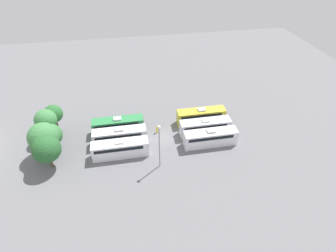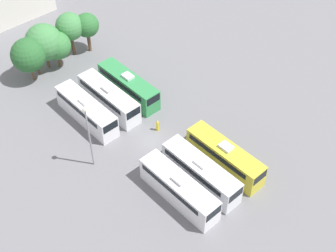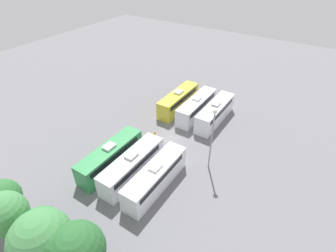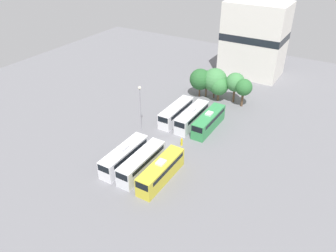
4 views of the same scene
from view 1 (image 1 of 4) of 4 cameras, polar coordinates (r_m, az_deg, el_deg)
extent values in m
plane|color=slate|center=(54.87, -1.06, -2.51)|extent=(123.60, 123.60, 0.00)
cube|color=white|center=(52.90, 9.19, -2.59)|extent=(2.57, 10.62, 3.27)
cube|color=black|center=(52.23, 9.01, -1.86)|extent=(2.61, 9.03, 0.72)
cube|color=black|center=(54.11, 14.62, -1.16)|extent=(2.26, 0.08, 1.15)
cube|color=#B2B2B7|center=(51.75, 9.39, -1.07)|extent=(1.20, 1.60, 0.35)
cube|color=silver|center=(55.46, 8.07, -0.24)|extent=(2.57, 10.62, 3.27)
cube|color=black|center=(54.83, 7.89, 0.49)|extent=(2.61, 9.03, 0.72)
cube|color=black|center=(56.61, 13.28, 1.08)|extent=(2.26, 0.08, 1.15)
cube|color=white|center=(54.37, 8.23, 1.25)|extent=(1.20, 1.60, 0.35)
cube|color=gold|center=(58.44, 7.19, 2.10)|extent=(2.57, 10.62, 3.27)
cube|color=black|center=(57.84, 7.01, 2.82)|extent=(2.61, 9.03, 0.72)
cube|color=black|center=(59.55, 12.17, 3.31)|extent=(2.26, 0.08, 1.15)
cube|color=silver|center=(57.41, 7.33, 3.57)|extent=(1.20, 1.60, 0.35)
cube|color=white|center=(50.68, -10.29, -4.93)|extent=(2.57, 10.62, 3.27)
cube|color=black|center=(50.07, -10.71, -4.18)|extent=(2.61, 9.03, 0.72)
cube|color=black|center=(50.09, -4.37, -3.50)|extent=(2.26, 0.08, 1.15)
cube|color=white|center=(49.48, -10.53, -3.39)|extent=(1.20, 1.60, 0.35)
cube|color=silver|center=(53.48, -10.42, -2.24)|extent=(2.57, 10.62, 3.27)
cube|color=black|center=(52.90, -10.82, -1.51)|extent=(2.61, 9.03, 0.72)
cube|color=black|center=(52.92, -4.82, -0.86)|extent=(2.26, 0.08, 1.15)
cube|color=#B2B2B7|center=(52.34, -10.64, -0.73)|extent=(1.20, 1.60, 0.35)
cube|color=#338C4C|center=(56.32, -10.77, 0.09)|extent=(2.57, 10.62, 3.27)
cube|color=black|center=(55.78, -11.16, 0.81)|extent=(2.61, 9.03, 0.72)
cube|color=black|center=(55.77, -5.47, 1.42)|extent=(2.26, 0.08, 1.15)
cube|color=silver|center=(55.24, -10.99, 1.57)|extent=(1.20, 1.60, 0.35)
cylinder|color=gold|center=(55.74, -2.41, -0.81)|extent=(0.36, 0.36, 1.46)
sphere|color=tan|center=(55.20, -2.43, -0.12)|extent=(0.24, 0.24, 0.24)
cylinder|color=gray|center=(45.93, -1.87, -4.80)|extent=(0.20, 0.20, 8.93)
sphere|color=#EAE5C6|center=(42.90, -2.00, -0.25)|extent=(0.60, 0.60, 0.60)
cylinder|color=brown|center=(52.48, -24.07, -7.03)|extent=(0.38, 0.38, 2.63)
sphere|color=#28602D|center=(50.52, -24.95, -4.56)|extent=(4.98, 4.98, 4.98)
cylinder|color=brown|center=(53.55, -24.62, -5.96)|extent=(0.37, 0.37, 2.93)
sphere|color=#28602D|center=(51.72, -25.45, -3.61)|extent=(4.18, 4.18, 4.18)
cylinder|color=brown|center=(55.14, -24.61, -4.77)|extent=(0.35, 0.35, 2.56)
sphere|color=#428447|center=(53.18, -25.50, -2.22)|extent=(5.55, 5.55, 5.55)
cylinder|color=brown|center=(56.06, -23.46, -3.83)|extent=(0.56, 0.56, 2.21)
sphere|color=#387A3D|center=(54.49, -24.13, -1.78)|extent=(4.28, 4.28, 4.28)
cylinder|color=brown|center=(58.53, -24.26, -1.32)|extent=(0.51, 0.51, 3.45)
sphere|color=#428447|center=(56.72, -25.09, 1.20)|extent=(4.30, 4.30, 4.30)
cylinder|color=brown|center=(60.15, -22.98, 0.16)|extent=(0.53, 0.53, 3.33)
sphere|color=#2D6B33|center=(58.51, -23.69, 2.46)|extent=(3.76, 3.76, 3.76)
camera|label=2|loc=(41.82, 71.68, 27.37)|focal=50.00mm
camera|label=3|loc=(33.05, -48.84, 7.49)|focal=28.00mm
camera|label=4|loc=(83.20, 32.17, 33.01)|focal=35.00mm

